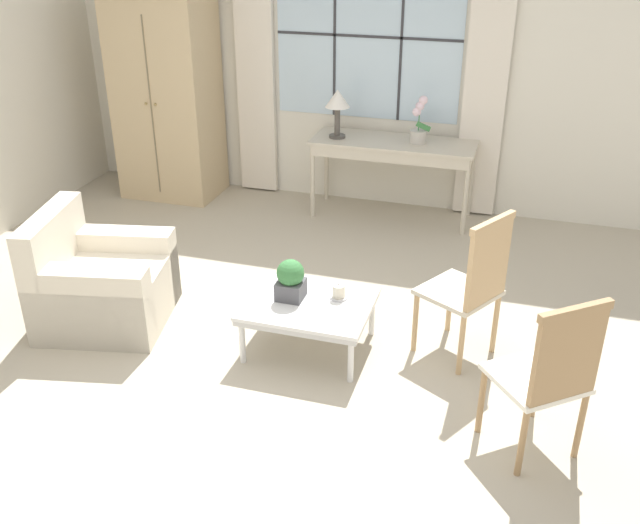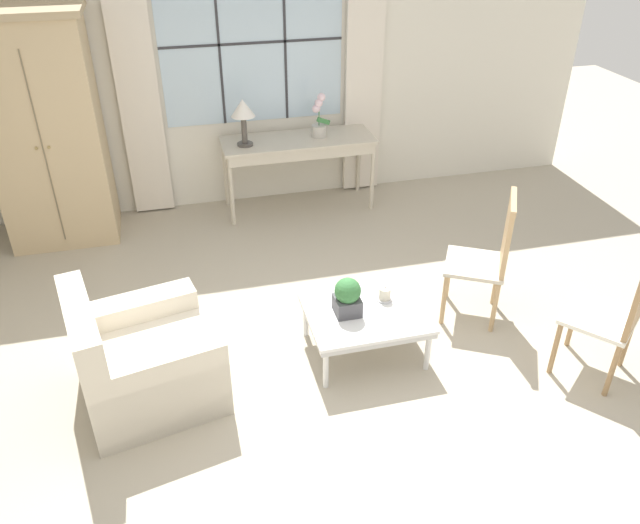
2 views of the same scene
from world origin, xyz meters
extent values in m
plane|color=#B2A893|center=(0.00, 0.00, 0.00)|extent=(14.00, 14.00, 0.00)
cube|color=silver|center=(0.00, 3.03, 1.40)|extent=(7.20, 0.06, 2.80)
cube|color=silver|center=(0.00, 3.00, 1.63)|extent=(1.78, 0.01, 1.53)
cube|color=#2D2D33|center=(-0.32, 2.99, 1.63)|extent=(0.02, 0.02, 1.53)
cube|color=#2D2D33|center=(0.32, 2.99, 1.63)|extent=(0.02, 0.02, 1.53)
cube|color=#2D2D33|center=(0.00, 2.99, 1.63)|extent=(1.78, 0.02, 0.02)
cube|color=silver|center=(-1.12, 2.95, 1.30)|extent=(0.39, 0.06, 2.55)
cube|color=silver|center=(1.12, 2.95, 1.30)|extent=(0.39, 0.06, 2.55)
cube|color=tan|center=(-1.95, 2.62, 1.02)|extent=(0.94, 0.65, 2.05)
cube|color=tan|center=(-1.95, 2.62, 2.08)|extent=(1.02, 0.71, 0.06)
cube|color=#74644C|center=(-1.95, 2.30, 0.98)|extent=(0.01, 0.01, 1.72)
sphere|color=#997F4C|center=(-2.00, 2.29, 1.02)|extent=(0.03, 0.03, 0.03)
sphere|color=#997F4C|center=(-1.90, 2.29, 1.02)|extent=(0.03, 0.03, 0.03)
cube|color=beige|center=(0.36, 2.66, 0.74)|extent=(1.53, 0.55, 0.03)
cube|color=beige|center=(0.36, 2.66, 0.68)|extent=(1.47, 0.53, 0.10)
cylinder|color=beige|center=(-0.37, 2.43, 0.36)|extent=(0.04, 0.04, 0.73)
cylinder|color=beige|center=(1.08, 2.43, 0.36)|extent=(0.04, 0.04, 0.73)
cylinder|color=beige|center=(-0.37, 2.90, 0.36)|extent=(0.04, 0.04, 0.73)
cylinder|color=beige|center=(1.08, 2.90, 0.36)|extent=(0.04, 0.04, 0.73)
cylinder|color=#4C4742|center=(-0.18, 2.61, 0.77)|extent=(0.15, 0.15, 0.02)
cylinder|color=#4C4742|center=(-0.18, 2.61, 0.91)|extent=(0.05, 0.05, 0.27)
cone|color=white|center=(-0.18, 2.61, 1.13)|extent=(0.23, 0.23, 0.16)
cylinder|color=#BCB7AD|center=(0.58, 2.67, 0.82)|extent=(0.15, 0.15, 0.12)
cylinder|color=#38753D|center=(0.58, 2.67, 1.03)|extent=(0.01, 0.01, 0.31)
cube|color=#38753D|center=(0.62, 2.67, 0.91)|extent=(0.14, 0.02, 0.09)
sphere|color=silver|center=(0.55, 2.68, 1.04)|extent=(0.08, 0.08, 0.08)
sphere|color=silver|center=(0.58, 2.68, 1.10)|extent=(0.08, 0.08, 0.08)
sphere|color=silver|center=(0.61, 2.68, 1.15)|extent=(0.08, 0.08, 0.08)
cube|color=beige|center=(-1.22, 0.14, 0.22)|extent=(1.01, 1.00, 0.44)
cube|color=beige|center=(-1.56, 0.07, 0.64)|extent=(0.33, 0.86, 0.40)
cube|color=beige|center=(-1.29, 0.46, 0.29)|extent=(0.88, 0.37, 0.58)
cube|color=beige|center=(-1.15, -0.17, 0.29)|extent=(0.88, 0.37, 0.58)
cube|color=beige|center=(1.25, 0.46, 0.46)|extent=(0.60, 0.60, 0.03)
cube|color=tan|center=(1.43, 0.37, 0.74)|extent=(0.23, 0.37, 0.52)
cube|color=tan|center=(1.43, 0.37, 1.02)|extent=(0.25, 0.39, 0.05)
cylinder|color=tan|center=(0.99, 0.39, 0.22)|extent=(0.04, 0.04, 0.45)
cylinder|color=tan|center=(1.18, 0.72, 0.22)|extent=(0.04, 0.04, 0.45)
cylinder|color=tan|center=(1.33, 0.20, 0.22)|extent=(0.04, 0.04, 0.45)
cylinder|color=tan|center=(1.51, 0.54, 0.22)|extent=(0.04, 0.04, 0.45)
cube|color=white|center=(1.77, -0.36, 0.45)|extent=(0.62, 0.62, 0.03)
cylinder|color=#9E7A51|center=(1.50, -0.33, 0.22)|extent=(0.04, 0.04, 0.44)
cylinder|color=#9E7A51|center=(1.80, -0.09, 0.22)|extent=(0.04, 0.04, 0.44)
cylinder|color=#9E7A51|center=(1.74, -0.63, 0.22)|extent=(0.04, 0.04, 0.44)
cylinder|color=#9E7A51|center=(2.04, -0.39, 0.22)|extent=(0.04, 0.04, 0.44)
cube|color=silver|center=(0.30, 0.22, 0.35)|extent=(0.84, 0.69, 0.03)
cube|color=beige|center=(0.30, 0.22, 0.32)|extent=(0.82, 0.67, 0.04)
cylinder|color=silver|center=(-0.07, -0.08, 0.17)|extent=(0.04, 0.04, 0.34)
cylinder|color=silver|center=(0.67, -0.08, 0.17)|extent=(0.04, 0.04, 0.34)
cylinder|color=silver|center=(-0.07, 0.51, 0.17)|extent=(0.04, 0.04, 0.34)
cylinder|color=silver|center=(0.67, 0.51, 0.17)|extent=(0.04, 0.04, 0.34)
cube|color=#4C4C51|center=(0.17, 0.23, 0.43)|extent=(0.18, 0.18, 0.13)
sphere|color=#38753D|center=(0.17, 0.23, 0.55)|extent=(0.19, 0.19, 0.19)
cylinder|color=silver|center=(0.48, 0.32, 0.37)|extent=(0.12, 0.12, 0.01)
cylinder|color=beige|center=(0.48, 0.32, 0.42)|extent=(0.09, 0.09, 0.09)
cylinder|color=black|center=(0.48, 0.32, 0.47)|extent=(0.00, 0.00, 0.01)
camera|label=1|loc=(1.57, -3.72, 2.76)|focal=40.00mm
camera|label=2|loc=(-0.90, -3.17, 3.00)|focal=35.00mm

